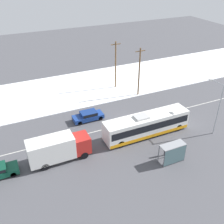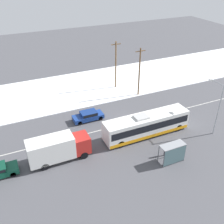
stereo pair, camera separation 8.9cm
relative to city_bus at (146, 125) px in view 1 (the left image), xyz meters
The scene contains 11 objects.
ground_plane 3.82m from the city_bus, 100.21° to the left, with size 120.00×120.00×0.00m, color #4C4C51.
snow_lot 17.51m from the city_bus, 92.04° to the left, with size 80.00×14.41×0.12m.
lane_marking_center 3.82m from the city_bus, 100.21° to the left, with size 60.00×0.12×0.00m.
city_bus is the anchor object (origin of this frame).
box_truck 12.02m from the city_bus, behind, with size 7.20×2.30×3.20m.
sedan_car 8.87m from the city_bus, 131.05° to the left, with size 4.48×1.80×1.37m.
pedestrian_at_stop 4.75m from the city_bus, 91.63° to the right, with size 0.61×0.27×1.70m.
bus_shelter 6.17m from the city_bus, 91.06° to the right, with size 2.99×1.20×2.40m.
streetlamp 9.53m from the city_bus, 20.29° to the right, with size 0.36×2.60×7.26m.
utility_pole_roadside 12.10m from the city_bus, 65.59° to the left, with size 1.80×0.24×8.32m.
utility_pole_snowlot 15.61m from the city_bus, 80.22° to the left, with size 1.80×0.24×8.52m.
Camera 1 is at (-15.67, -27.88, 20.78)m, focal length 42.00 mm.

